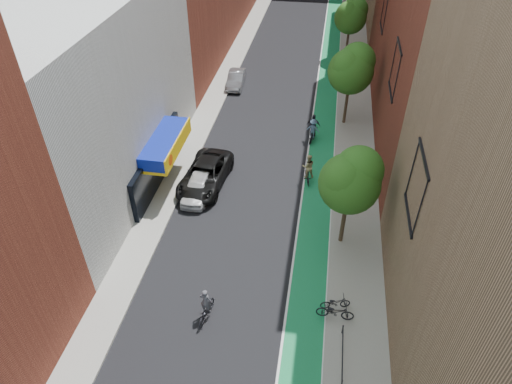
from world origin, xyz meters
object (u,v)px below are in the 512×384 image
at_px(parked_car_black, 205,175).
at_px(cyclist_lane_mid, 313,130).
at_px(parked_car_silver, 236,79).
at_px(cyclist_lane_far, 313,132).
at_px(cyclist_lane_near, 308,170).
at_px(parked_car_white, 198,187).
at_px(cyclist_lead, 206,309).

relative_size(parked_car_black, cyclist_lane_mid, 2.67).
height_order(parked_car_silver, cyclist_lane_far, cyclist_lane_far).
xyz_separation_m(cyclist_lane_near, cyclist_lane_mid, (-0.00, 5.45, -0.08)).
bearing_deg(parked_car_silver, cyclist_lane_near, -63.56).
bearing_deg(parked_car_silver, cyclist_lane_far, -50.97).
xyz_separation_m(parked_car_white, parked_car_silver, (-0.76, 16.60, -0.02)).
bearing_deg(parked_car_silver, parked_car_black, -89.38).
distance_m(cyclist_lane_near, cyclist_lane_mid, 5.45).
xyz_separation_m(cyclist_lane_mid, cyclist_lane_far, (0.00, -0.26, 0.02)).
bearing_deg(cyclist_lane_mid, parked_car_black, 54.49).
distance_m(parked_car_silver, cyclist_lane_near, 15.93).
bearing_deg(cyclist_lane_near, parked_car_silver, -73.22).
distance_m(parked_car_black, cyclist_lead, 10.97).
height_order(cyclist_lead, cyclist_lane_near, cyclist_lane_near).
bearing_deg(cyclist_lead, cyclist_lane_near, -99.69).
bearing_deg(cyclist_lane_mid, cyclist_lane_near, 99.14).
xyz_separation_m(parked_car_black, cyclist_lane_far, (6.86, 6.69, 0.05)).
bearing_deg(parked_car_black, parked_car_white, -94.08).
bearing_deg(parked_car_black, cyclist_lane_near, 16.65).
height_order(cyclist_lane_near, cyclist_lane_far, cyclist_lane_near).
height_order(parked_car_white, cyclist_lane_mid, cyclist_lane_mid).
height_order(parked_car_black, cyclist_lane_near, cyclist_lane_near).
distance_m(parked_car_silver, cyclist_lead, 26.26).
height_order(parked_car_silver, cyclist_lead, cyclist_lead).
bearing_deg(parked_car_black, cyclist_lead, -71.17).
distance_m(parked_car_silver, cyclist_lane_far, 11.68).
height_order(parked_car_white, cyclist_lane_near, cyclist_lane_near).
xyz_separation_m(parked_car_black, cyclist_lead, (2.74, -10.62, -0.17)).
relative_size(parked_car_white, cyclist_lead, 2.11).
relative_size(parked_car_white, cyclist_lane_far, 2.13).
distance_m(parked_car_silver, cyclist_lane_mid, 11.49).
bearing_deg(cyclist_lane_near, cyclist_lane_far, -102.55).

